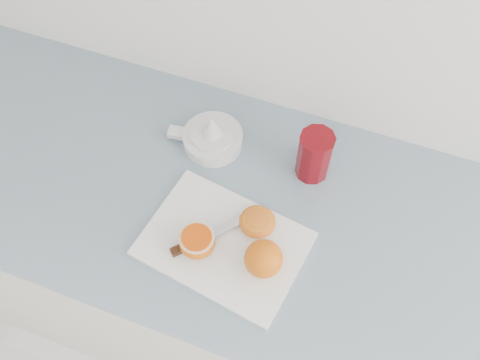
% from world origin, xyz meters
% --- Properties ---
extents(counter, '(2.55, 0.64, 0.89)m').
position_xyz_m(counter, '(-0.13, 1.70, 0.45)').
color(counter, silver).
rests_on(counter, ground).
extents(cutting_board, '(0.36, 0.28, 0.01)m').
position_xyz_m(cutting_board, '(-0.11, 1.59, 0.90)').
color(cutting_board, white).
rests_on(cutting_board, counter).
extents(whole_orange, '(0.08, 0.08, 0.08)m').
position_xyz_m(whole_orange, '(-0.02, 1.57, 0.94)').
color(whole_orange, '#F55D17').
rests_on(whole_orange, cutting_board).
extents(half_orange, '(0.08, 0.08, 0.05)m').
position_xyz_m(half_orange, '(-0.16, 1.56, 0.93)').
color(half_orange, '#F55D17').
rests_on(half_orange, cutting_board).
extents(squeezed_shell, '(0.08, 0.08, 0.03)m').
position_xyz_m(squeezed_shell, '(-0.06, 1.66, 0.92)').
color(squeezed_shell, '#D26317').
rests_on(squeezed_shell, cutting_board).
extents(paring_knife, '(0.16, 0.17, 0.01)m').
position_xyz_m(paring_knife, '(-0.16, 1.58, 0.91)').
color(paring_knife, '#3F1C0E').
rests_on(paring_knife, cutting_board).
extents(citrus_juicer, '(0.18, 0.14, 0.10)m').
position_xyz_m(citrus_juicer, '(-0.23, 1.83, 0.92)').
color(citrus_juicer, white).
rests_on(citrus_juicer, counter).
extents(red_tumbler, '(0.08, 0.08, 0.13)m').
position_xyz_m(red_tumbler, '(0.01, 1.84, 0.95)').
color(red_tumbler, maroon).
rests_on(red_tumbler, counter).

